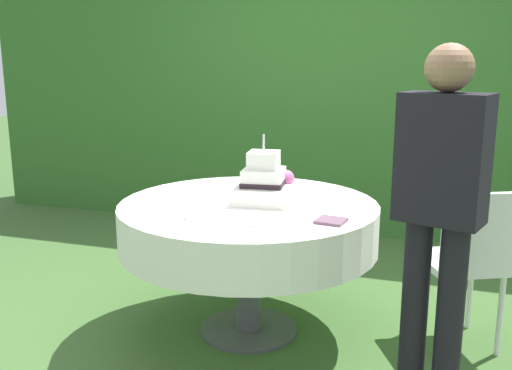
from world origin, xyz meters
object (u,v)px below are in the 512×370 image
serving_plate_far (257,185)px  garden_chair (469,254)px  serving_plate_near (261,223)px  serving_plate_left (198,218)px  cake_table (249,225)px  standing_person (440,204)px  napkin_stack (331,221)px  wedding_cake (265,183)px

serving_plate_far → garden_chair: 1.29m
serving_plate_near → serving_plate_left: size_ratio=0.93×
cake_table → standing_person: bearing=-21.1°
napkin_stack → standing_person: (0.50, -0.15, 0.16)m
cake_table → standing_person: size_ratio=0.89×
wedding_cake → garden_chair: bearing=5.4°
wedding_cake → serving_plate_far: bearing=113.7°
serving_plate_near → serving_plate_left: 0.33m
serving_plate_far → serving_plate_left: (-0.06, -0.78, 0.00)m
serving_plate_far → napkin_stack: bearing=-47.6°
cake_table → napkin_stack: bearing=-24.7°
wedding_cake → standing_person: standing_person is taller
serving_plate_far → serving_plate_near: bearing=-70.7°
serving_plate_far → wedding_cake: bearing=-66.3°
wedding_cake → serving_plate_left: 0.48m
napkin_stack → garden_chair: 0.79m
serving_plate_far → standing_person: bearing=-36.3°
napkin_stack → garden_chair: (0.66, 0.37, -0.23)m
wedding_cake → serving_plate_near: 0.44m
serving_plate_far → garden_chair: garden_chair is taller
cake_table → garden_chair: garden_chair is taller
napkin_stack → serving_plate_near: bearing=-154.8°
serving_plate_far → standing_person: size_ratio=0.08×
serving_plate_far → napkin_stack: (0.58, -0.64, 0.00)m
wedding_cake → napkin_stack: 0.51m
serving_plate_left → serving_plate_near: bearing=-0.2°
serving_plate_left → standing_person: bearing=-0.5°
napkin_stack → standing_person: 0.54m
wedding_cake → serving_plate_far: 0.41m
cake_table → standing_person: (1.00, -0.38, 0.30)m
serving_plate_near → garden_chair: bearing=28.2°
wedding_cake → cake_table: bearing=-153.2°
garden_chair → wedding_cake: bearing=-174.6°
napkin_stack → standing_person: size_ratio=0.08×
cake_table → wedding_cake: bearing=26.8°
serving_plate_near → serving_plate_left: (-0.33, 0.00, 0.00)m
serving_plate_far → standing_person: 1.35m
serving_plate_near → serving_plate_left: same height
serving_plate_far → serving_plate_left: size_ratio=0.97×
cake_table → serving_plate_near: (0.19, -0.38, 0.13)m
wedding_cake → napkin_stack: bearing=-32.8°
serving_plate_near → serving_plate_far: same height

